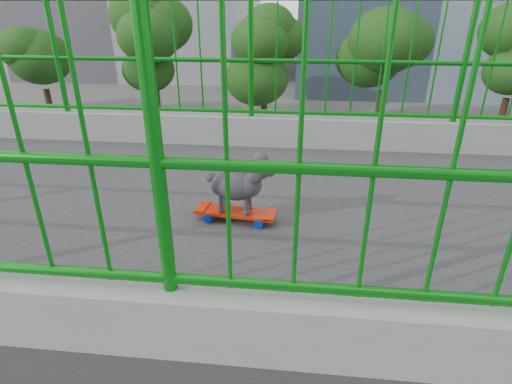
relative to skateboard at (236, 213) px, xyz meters
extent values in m
cube|color=black|center=(-13.27, 1.91, -7.04)|extent=(18.00, 90.00, 0.02)
cube|color=#2D2D2F|center=(-0.27, 1.91, -0.30)|extent=(3.00, 24.00, 0.50)
cube|color=gray|center=(-1.67, 1.91, 0.10)|extent=(0.20, 24.00, 0.30)
cylinder|color=#0D7A14|center=(-1.67, 1.91, 0.80)|extent=(0.04, 24.00, 0.04)
cylinder|color=#0D7A14|center=(-1.67, 1.91, 0.80)|extent=(0.06, 0.06, 1.10)
cylinder|color=black|center=(-25.77, -18.09, -5.74)|extent=(0.44, 0.44, 2.62)
ellipsoid|color=#1C3B10|center=(-25.77, -18.09, -2.73)|extent=(4.00, 4.00, 3.40)
cylinder|color=black|center=(-26.67, -10.09, -5.57)|extent=(0.44, 0.44, 2.97)
ellipsoid|color=#1C3B10|center=(-26.67, -10.09, -2.04)|extent=(4.80, 4.80, 4.08)
cylinder|color=black|center=(-26.07, -2.09, -5.69)|extent=(0.44, 0.44, 2.73)
ellipsoid|color=#1C3B10|center=(-26.07, -2.09, -2.54)|extent=(4.20, 4.20, 3.57)
cylinder|color=black|center=(-26.47, 5.91, -5.62)|extent=(0.44, 0.44, 2.87)
ellipsoid|color=#1C3B10|center=(-26.47, 5.91, -2.23)|extent=(4.60, 4.60, 3.91)
cylinder|color=black|center=(-25.87, 13.91, -5.72)|extent=(0.44, 0.44, 2.66)
cube|color=red|center=(0.00, 0.00, 0.01)|extent=(0.23, 0.56, 0.02)
cube|color=#99999E|center=(-0.02, -0.17, -0.01)|extent=(0.10, 0.05, 0.02)
cylinder|color=#0823B6|center=(-0.09, -0.17, -0.02)|extent=(0.04, 0.07, 0.06)
sphere|color=yellow|center=(-0.09, -0.17, -0.02)|extent=(0.03, 0.03, 0.03)
cylinder|color=#0823B6|center=(0.05, -0.18, -0.02)|extent=(0.04, 0.07, 0.06)
sphere|color=yellow|center=(0.05, -0.18, -0.02)|extent=(0.03, 0.03, 0.03)
cube|color=#99999E|center=(0.02, 0.17, -0.01)|extent=(0.10, 0.05, 0.02)
cylinder|color=#0823B6|center=(-0.05, 0.18, -0.02)|extent=(0.04, 0.07, 0.06)
sphere|color=yellow|center=(-0.05, 0.18, -0.02)|extent=(0.03, 0.03, 0.03)
cylinder|color=#0823B6|center=(0.09, 0.17, -0.02)|extent=(0.04, 0.07, 0.06)
sphere|color=yellow|center=(0.09, 0.17, -0.02)|extent=(0.03, 0.03, 0.03)
ellipsoid|color=#28252A|center=(0.00, 0.00, 0.21)|extent=(0.23, 0.33, 0.21)
sphere|color=#28252A|center=(0.02, 0.17, 0.34)|extent=(0.14, 0.14, 0.14)
sphere|color=black|center=(0.03, 0.26, 0.33)|extent=(0.02, 0.02, 0.02)
sphere|color=#28252A|center=(-0.02, -0.17, 0.25)|extent=(0.07, 0.07, 0.07)
cylinder|color=#28252A|center=(-0.03, 0.09, 0.08)|extent=(0.03, 0.03, 0.13)
cylinder|color=#28252A|center=(0.05, 0.08, 0.08)|extent=(0.03, 0.03, 0.13)
cylinder|color=#28252A|center=(-0.05, -0.08, 0.08)|extent=(0.03, 0.03, 0.13)
cylinder|color=#28252A|center=(0.03, -0.09, 0.08)|extent=(0.03, 0.03, 0.13)
imported|color=black|center=(-9.47, -7.00, -6.35)|extent=(1.49, 4.28, 1.41)
imported|color=silver|center=(-12.67, -1.81, -6.34)|extent=(2.36, 5.12, 1.42)
imported|color=gray|center=(-15.87, -11.13, -6.37)|extent=(1.92, 4.71, 1.37)
imported|color=silver|center=(-9.47, -6.96, -6.39)|extent=(2.19, 4.75, 1.32)
camera|label=1|loc=(2.42, 0.40, 1.31)|focal=28.43mm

